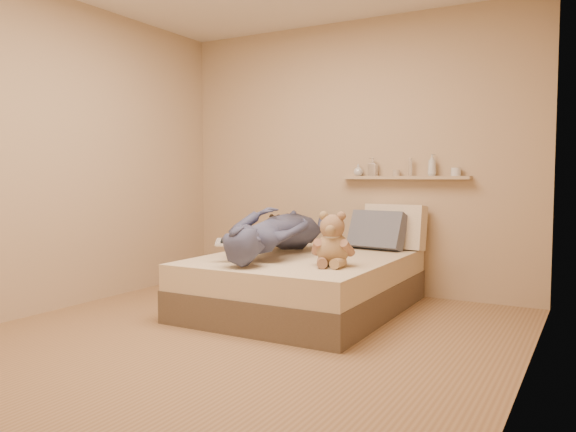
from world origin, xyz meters
The scene contains 10 objects.
room centered at (0.00, 0.00, 1.30)m, with size 3.80×3.80×3.80m.
bed centered at (0.00, 0.93, 0.22)m, with size 1.50×1.90×0.45m.
game_console centered at (-0.35, 0.32, 0.61)m, with size 0.19×0.13×0.06m.
teddy_bear centered at (0.43, 0.56, 0.62)m, with size 0.33×0.33×0.41m.
dark_plush centered at (-0.63, 1.52, 0.58)m, with size 0.19×0.19×0.29m.
pillow_cream centered at (0.50, 1.76, 0.65)m, with size 0.55×0.16×0.40m, color #F4DDC1.
pillow_grey centered at (0.38, 1.62, 0.62)m, with size 0.50×0.14×0.34m, color slate.
person centered at (-0.25, 0.88, 0.65)m, with size 0.62×1.69×0.41m, color #454A6C.
wall_shelf centered at (0.55, 1.84, 1.10)m, with size 1.20×0.12×0.03m, color tan.
shelf_bottles centered at (0.51, 1.84, 1.19)m, with size 1.01×0.10×0.20m.
Camera 1 is at (2.14, -3.18, 1.11)m, focal length 35.00 mm.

